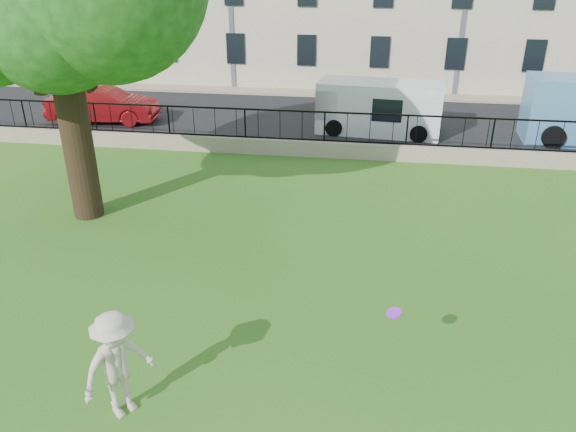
% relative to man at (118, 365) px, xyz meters
% --- Properties ---
extents(ground, '(120.00, 120.00, 0.00)m').
position_rel_man_xyz_m(ground, '(2.16, 1.42, -0.99)').
color(ground, '#285E16').
rests_on(ground, ground).
extents(retaining_wall, '(50.00, 0.40, 0.60)m').
position_rel_man_xyz_m(retaining_wall, '(2.16, 13.42, -0.69)').
color(retaining_wall, gray).
rests_on(retaining_wall, ground).
extents(iron_railing, '(50.00, 0.05, 1.13)m').
position_rel_man_xyz_m(iron_railing, '(2.16, 13.42, 0.16)').
color(iron_railing, black).
rests_on(iron_railing, retaining_wall).
extents(street, '(60.00, 9.00, 0.01)m').
position_rel_man_xyz_m(street, '(2.16, 18.12, -0.99)').
color(street, black).
rests_on(street, ground).
extents(sidewalk, '(60.00, 1.40, 0.12)m').
position_rel_man_xyz_m(sidewalk, '(2.16, 23.32, -0.93)').
color(sidewalk, gray).
rests_on(sidewalk, ground).
extents(man, '(1.34, 1.47, 1.98)m').
position_rel_man_xyz_m(man, '(0.00, 0.00, 0.00)').
color(man, beige).
rests_on(man, ground).
extents(frisbee, '(0.35, 0.35, 0.12)m').
position_rel_man_xyz_m(frisbee, '(4.42, 1.53, 0.41)').
color(frisbee, '#9C26DA').
extents(red_sedan, '(4.96, 2.15, 1.59)m').
position_rel_man_xyz_m(red_sedan, '(-8.04, 16.58, -0.20)').
color(red_sedan, maroon).
rests_on(red_sedan, street).
extents(white_van, '(5.25, 2.46, 2.14)m').
position_rel_man_xyz_m(white_van, '(4.16, 16.82, 0.08)').
color(white_van, silver).
rests_on(white_van, street).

